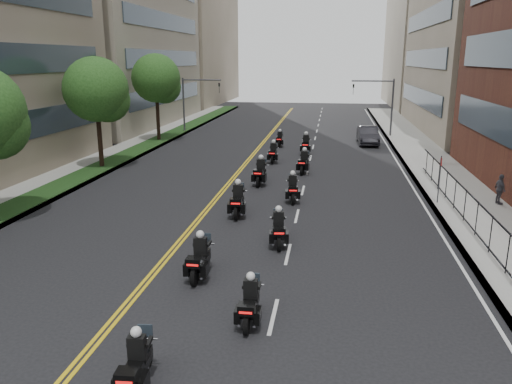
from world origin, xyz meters
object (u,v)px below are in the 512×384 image
Objects in this scene: motorcycle_6 at (261,173)px; motorcycle_9 at (306,145)px; parked_sedan at (368,135)px; pedestrian_c at (500,189)px; motorcycle_2 at (200,259)px; motorcycle_10 at (280,140)px; motorcycle_1 at (250,303)px; motorcycle_0 at (137,366)px; motorcycle_8 at (273,153)px; motorcycle_4 at (238,202)px; motorcycle_3 at (278,230)px; motorcycle_7 at (304,163)px; motorcycle_5 at (293,189)px.

motorcycle_6 is 10.83m from motorcycle_9.
pedestrian_c reaches higher than parked_sedan.
motorcycle_6 is (0.22, 13.64, 0.06)m from motorcycle_2.
motorcycle_10 is (-2.45, 3.18, -0.11)m from motorcycle_9.
parked_sedan reaches higher than motorcycle_1.
motorcycle_10 is at bearing 85.91° from motorcycle_0.
motorcycle_8 is (-2.05, 23.35, 0.06)m from motorcycle_1.
motorcycle_6 is 0.51× the size of parked_sedan.
motorcycle_4 is (-2.25, 10.09, 0.11)m from motorcycle_1.
motorcycle_3 is 26.87m from parked_sedan.
motorcycle_6 reaches higher than pedestrian_c.
motorcycle_6 is at bearing -101.94° from motorcycle_9.
motorcycle_8 is 1.10× the size of motorcycle_10.
motorcycle_7 is at bearing 81.14° from motorcycle_3.
motorcycle_0 is at bearing -94.50° from motorcycle_9.
motorcycle_1 is at bearing -85.10° from motorcycle_7.
pedestrian_c reaches higher than motorcycle_1.
motorcycle_6 reaches higher than motorcycle_1.
motorcycle_5 is at bearing -81.97° from motorcycle_10.
motorcycle_9 is (2.28, 30.50, 0.10)m from motorcycle_0.
motorcycle_4 is 23.93m from parked_sedan.
motorcycle_4 reaches higher than motorcycle_3.
motorcycle_6 is at bearing 117.07° from motorcycle_5.
motorcycle_5 is 1.43× the size of pedestrian_c.
pedestrian_c is at bearing -37.07° from motorcycle_8.
motorcycle_2 is at bearing -94.33° from motorcycle_4.
pedestrian_c is (12.97, -2.88, 0.22)m from motorcycle_6.
motorcycle_7 is (0.42, 20.08, 0.08)m from motorcycle_1.
motorcycle_9 reaches higher than motorcycle_10.
motorcycle_5 is at bearing 88.39° from motorcycle_1.
motorcycle_3 reaches higher than motorcycle_10.
parked_sedan is at bearing 79.84° from motorcycle_1.
motorcycle_7 is at bearing 47.18° from pedestrian_c.
motorcycle_3 is at bearing -82.85° from motorcycle_8.
motorcycle_1 is 0.93× the size of motorcycle_3.
pedestrian_c is (13.19, 3.53, 0.22)m from motorcycle_4.
motorcycle_5 is 20.36m from parked_sedan.
motorcycle_8 is 6.93m from motorcycle_10.
motorcycle_3 is 20.69m from motorcycle_9.
motorcycle_10 is at bearing 90.26° from motorcycle_2.
motorcycle_10 is at bearing 91.71° from motorcycle_8.
motorcycle_8 reaches higher than motorcycle_3.
motorcycle_5 is 10.51m from motorcycle_8.
motorcycle_9 reaches higher than motorcycle_7.
motorcycle_7 is 7.03m from motorcycle_9.
motorcycle_9 is 7.73m from parked_sedan.
pedestrian_c is (13.06, 17.02, 0.33)m from motorcycle_0.
motorcycle_6 is 13.78m from motorcycle_10.
motorcycle_6 is (-2.04, 16.50, 0.11)m from motorcycle_1.
motorcycle_2 reaches higher than motorcycle_3.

